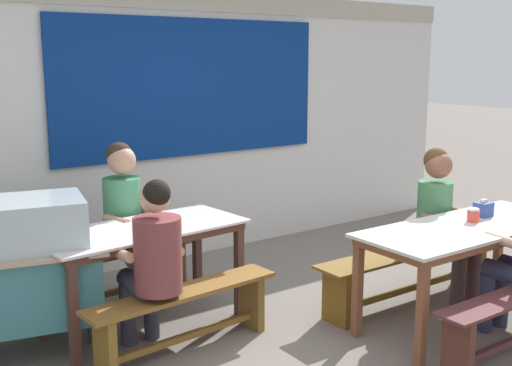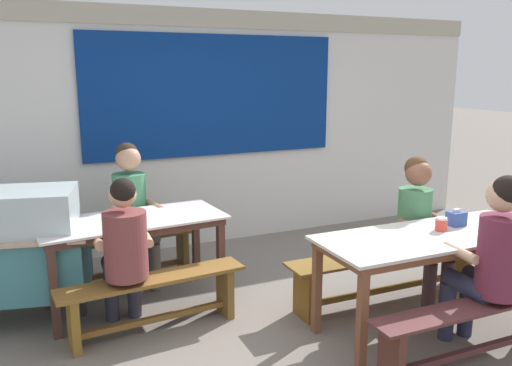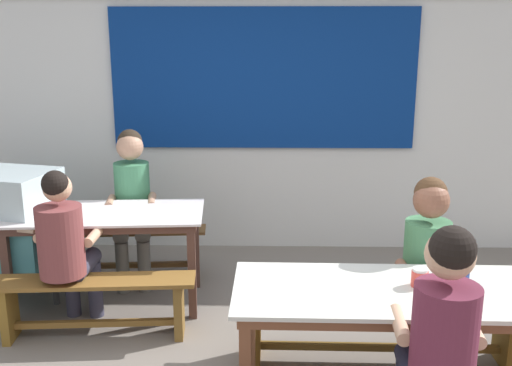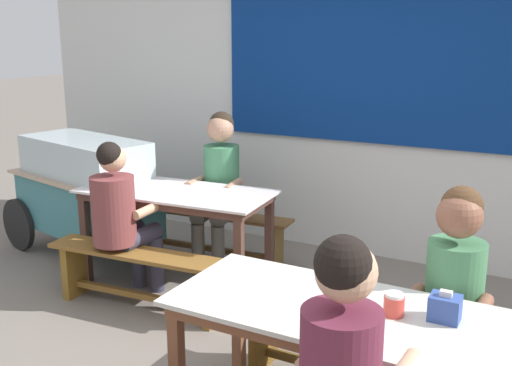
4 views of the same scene
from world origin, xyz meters
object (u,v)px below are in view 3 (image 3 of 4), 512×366
dining_table_near (402,302)px  person_left_back_turned (65,243)px  condiment_jar (420,277)px  bench_near_back (380,321)px  dining_table_far (105,222)px  person_right_near_table (428,265)px  person_near_front (440,336)px  bench_far_front (94,299)px  person_center_facing (132,196)px  bench_far_back (120,246)px  tissue_box (454,272)px

dining_table_near → person_left_back_turned: person_left_back_turned is taller
condiment_jar → person_left_back_turned: bearing=159.4°
bench_near_back → condiment_jar: bearing=-79.7°
dining_table_far → person_right_near_table: bearing=-21.9°
person_near_front → dining_table_far: bearing=138.4°
dining_table_far → condiment_jar: (2.11, -1.33, 0.14)m
dining_table_near → bench_far_front: dining_table_near is taller
person_center_facing → person_near_front: bearing=-49.7°
person_near_front → dining_table_near: bearing=98.2°
bench_far_front → person_center_facing: size_ratio=1.09×
dining_table_near → bench_far_back: 2.83m
person_left_back_turned → tissue_box: 2.60m
tissue_box → condiment_jar: bearing=-164.8°
dining_table_far → person_center_facing: bearing=78.1°
bench_far_back → person_center_facing: bearing=-19.9°
dining_table_near → person_near_front: size_ratio=1.41×
bench_near_back → tissue_box: tissue_box is taller
tissue_box → person_right_near_table: bearing=96.2°
dining_table_far → person_left_back_turned: 0.51m
bench_far_front → person_near_front: bearing=-32.6°
person_near_front → condiment_jar: (0.03, 0.51, 0.07)m
bench_far_front → tissue_box: (2.28, -0.74, 0.53)m
dining_table_far → bench_far_front: bearing=-85.8°
dining_table_near → person_left_back_turned: (-2.17, 0.89, 0.00)m
dining_table_near → dining_table_far: bearing=145.7°
dining_table_near → person_left_back_turned: bearing=157.7°
dining_table_near → person_right_near_table: bearing=59.8°
person_right_near_table → condiment_jar: bearing=-111.9°
bench_far_front → tissue_box: size_ratio=10.66×
dining_table_far → person_near_front: bearing=-41.6°
bench_near_back → person_right_near_table: bearing=-17.9°
person_near_front → tissue_box: size_ratio=9.67×
dining_table_far → condiment_jar: condiment_jar is taller
dining_table_far → person_center_facing: person_center_facing is taller
bench_far_front → person_near_front: 2.46m
condiment_jar → bench_far_front: bearing=159.1°
person_right_near_table → bench_far_front: bearing=170.5°
bench_near_back → person_center_facing: bearing=145.5°
dining_table_far → person_near_front: size_ratio=1.19×
person_left_back_turned → tissue_box: person_left_back_turned is taller
dining_table_far → bench_near_back: (2.02, -0.83, -0.39)m
bench_near_back → tissue_box: size_ratio=13.76×
dining_table_far → bench_far_front: dining_table_far is taller
person_left_back_turned → bench_far_front: bearing=-16.7°
bench_far_back → person_near_front: person_near_front is taller
dining_table_far → tissue_box: (2.32, -1.28, 0.14)m
person_near_front → person_center_facing: (-1.98, 2.33, 0.02)m
bench_near_back → person_left_back_turned: 2.24m
dining_table_near → condiment_jar: size_ratio=17.88×
bench_near_back → person_right_near_table: (0.26, -0.08, 0.43)m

